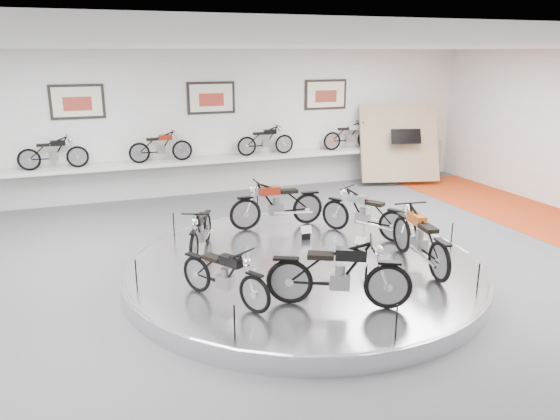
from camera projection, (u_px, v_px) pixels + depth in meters
name	position (u px, v px, depth m)	size (l,w,h in m)	color
floor	(311.00, 284.00, 9.60)	(16.00, 16.00, 0.00)	#515153
ceiling	(315.00, 47.00, 8.48)	(16.00, 16.00, 0.00)	white
wall_back	(212.00, 123.00, 15.33)	(16.00, 16.00, 0.00)	white
dado_band	(214.00, 174.00, 15.72)	(15.68, 0.04, 1.10)	#BCBCBA
display_platform	(304.00, 270.00, 9.83)	(6.40, 6.40, 0.30)	silver
platform_rim	(304.00, 263.00, 9.80)	(6.40, 6.40, 0.10)	#B2B2BA
shelf	(216.00, 160.00, 15.34)	(11.00, 0.55, 0.10)	silver
poster_left	(77.00, 102.00, 13.92)	(1.35, 0.06, 0.88)	#EEE9CD
poster_center	(211.00, 98.00, 15.10)	(1.35, 0.06, 0.88)	#EEE9CD
poster_right	(326.00, 94.00, 16.29)	(1.35, 0.06, 0.88)	#EEE9CD
display_panel	(399.00, 143.00, 16.63)	(2.40, 0.12, 2.40)	tan
shelf_bike_a	(53.00, 155.00, 13.81)	(1.22, 0.42, 0.73)	black
shelf_bike_b	(161.00, 149.00, 14.72)	(1.22, 0.42, 0.73)	maroon
shelf_bike_c	(266.00, 142.00, 15.73)	(1.22, 0.42, 0.73)	black
shelf_bike_d	(349.00, 137.00, 16.65)	(1.22, 0.42, 0.73)	silver
bike_a	(364.00, 213.00, 11.05)	(1.66, 0.59, 0.98)	silver
bike_b	(277.00, 204.00, 11.61)	(1.77, 0.62, 1.04)	maroon
bike_c	(201.00, 230.00, 10.14)	(1.49, 0.53, 0.88)	black
bike_d	(224.00, 275.00, 8.11)	(1.50, 0.53, 0.88)	black
bike_e	(339.00, 273.00, 7.94)	(1.81, 0.64, 1.06)	black
bike_f	(420.00, 238.00, 9.47)	(1.78, 0.63, 1.05)	#BA4F16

